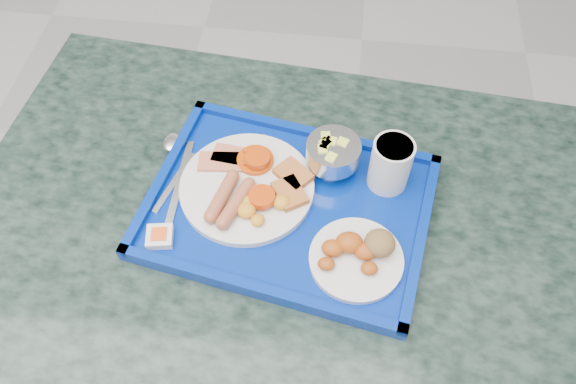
# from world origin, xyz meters

# --- Properties ---
(table) EXTENTS (1.23, 0.87, 0.73)m
(table) POSITION_xyz_m (0.53, 0.63, 0.54)
(table) COLOR gray
(table) RESTS_ON floor
(tray) EXTENTS (0.53, 0.43, 0.03)m
(tray) POSITION_xyz_m (0.52, 0.66, 0.74)
(tray) COLOR navy
(tray) RESTS_ON table
(main_plate) EXTENTS (0.24, 0.24, 0.04)m
(main_plate) POSITION_xyz_m (0.45, 0.68, 0.76)
(main_plate) COLOR silver
(main_plate) RESTS_ON tray
(bread_plate) EXTENTS (0.15, 0.15, 0.05)m
(bread_plate) POSITION_xyz_m (0.64, 0.57, 0.76)
(bread_plate) COLOR silver
(bread_plate) RESTS_ON tray
(fruit_bowl) EXTENTS (0.10, 0.10, 0.07)m
(fruit_bowl) POSITION_xyz_m (0.59, 0.75, 0.79)
(fruit_bowl) COLOR silver
(fruit_bowl) RESTS_ON tray
(juice_cup) EXTENTS (0.07, 0.07, 0.10)m
(juice_cup) POSITION_xyz_m (0.69, 0.73, 0.80)
(juice_cup) COLOR silver
(juice_cup) RESTS_ON tray
(spoon) EXTENTS (0.07, 0.18, 0.01)m
(spoon) POSITION_xyz_m (0.29, 0.75, 0.75)
(spoon) COLOR silver
(spoon) RESTS_ON tray
(knife) EXTENTS (0.01, 0.19, 0.00)m
(knife) POSITION_xyz_m (0.32, 0.69, 0.74)
(knife) COLOR silver
(knife) RESTS_ON tray
(jam_packet) EXTENTS (0.05, 0.05, 0.02)m
(jam_packet) POSITION_xyz_m (0.32, 0.57, 0.75)
(jam_packet) COLOR white
(jam_packet) RESTS_ON tray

